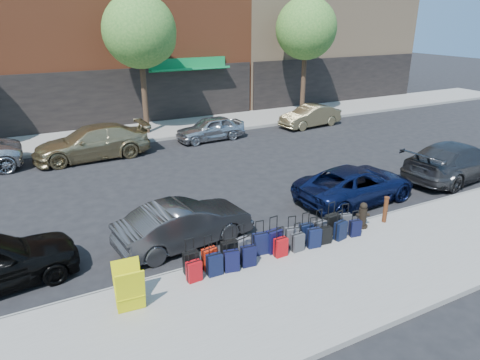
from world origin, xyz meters
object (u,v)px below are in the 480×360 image
tree_center (142,33)px  tree_right (308,30)px  suitcase_front_5 (275,241)px  display_rack (129,288)px  bollard (385,209)px  car_far_3 (310,116)px  car_near_1 (184,224)px  car_near_3 (457,161)px  car_far_1 (92,142)px  fire_hydrant (363,216)px  car_near_2 (356,184)px  car_far_2 (210,128)px

tree_center → tree_right: size_ratio=1.00×
suitcase_front_5 → display_rack: 4.18m
bollard → suitcase_front_5: bearing=179.2°
suitcase_front_5 → bollard: (4.05, -0.05, 0.11)m
bollard → car_far_3: 13.11m
tree_right → car_near_1: tree_right is taller
car_near_3 → car_far_3: bearing=-5.8°
car_near_3 → car_far_1: bearing=47.0°
tree_right → car_near_1: 18.80m
tree_right → fire_hydrant: bearing=-119.2°
tree_right → car_near_1: size_ratio=1.83×
suitcase_front_5 → car_near_3: car_near_3 is taller
tree_center → car_near_2: bearing=-72.6°
tree_right → fire_hydrant: size_ratio=8.91×
fire_hydrant → car_near_3: car_near_3 is taller
tree_center → car_far_1: bearing=-140.7°
tree_center → tree_right: same height
tree_right → display_rack: 21.94m
suitcase_front_5 → car_far_2: size_ratio=0.28×
tree_center → fire_hydrant: size_ratio=8.91×
tree_right → car_far_3: bearing=-118.2°
tree_right → suitcase_front_5: bearing=-128.0°
fire_hydrant → display_rack: display_rack is taller
car_near_1 → car_near_2: (6.54, 0.15, -0.02)m
suitcase_front_5 → car_far_1: (-2.87, 11.42, 0.28)m
fire_hydrant → car_near_2: car_near_2 is taller
display_rack → car_far_2: size_ratio=0.29×
bollard → car_near_1: car_near_1 is taller
fire_hydrant → car_far_2: bearing=114.3°
car_near_3 → display_rack: bearing=94.1°
bollard → car_near_3: 6.03m
car_far_2 → display_rack: bearing=-33.9°
fire_hydrant → car_near_3: size_ratio=0.16×
bollard → car_far_2: bearing=93.8°
display_rack → car_far_1: size_ratio=0.21×
suitcase_front_5 → car_far_2: 12.20m
bollard → car_far_1: 13.40m
tree_center → car_far_1: size_ratio=1.39×
tree_center → display_rack: size_ratio=6.65×
bollard → car_near_3: size_ratio=0.16×
car_far_2 → fire_hydrant: bearing=-3.5°
display_rack → car_far_3: car_far_3 is taller
fire_hydrant → car_far_3: (6.62, 11.72, 0.12)m
fire_hydrant → car_far_3: car_far_3 is taller
tree_center → car_far_2: size_ratio=1.96×
car_near_2 → car_near_1: bearing=87.3°
suitcase_front_5 → car_far_3: bearing=44.8°
bollard → car_far_2: (-0.78, 11.80, 0.04)m
car_near_1 → car_near_3: (11.74, 0.03, 0.10)m
car_far_2 → tree_center: bearing=-138.2°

